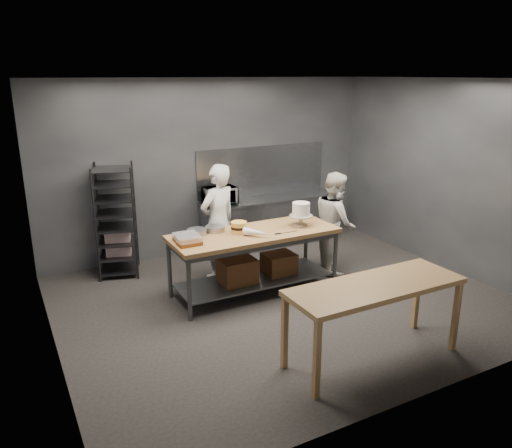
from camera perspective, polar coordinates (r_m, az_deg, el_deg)
The scene contains 16 objects.
ground at distance 7.10m, azimuth 3.29°, elevation -8.71°, with size 6.00×6.00×0.00m, color black.
back_wall at distance 8.78m, azimuth -5.07°, elevation 6.53°, with size 6.00×0.04×3.00m, color #4C4F54.
work_table at distance 7.14m, azimuth -0.14°, elevation -3.56°, with size 2.40×0.90×0.92m.
near_counter at distance 5.56m, azimuth 13.48°, elevation -7.50°, with size 2.00×0.70×0.90m.
back_counter at distance 9.17m, azimuth 1.64°, elevation 0.30°, with size 2.60×0.60×0.90m.
splashback_panel at distance 9.22m, azimuth 0.76°, elevation 6.13°, with size 2.60×0.02×0.90m, color slate.
speed_rack at distance 8.03m, azimuth -15.66°, elevation 0.26°, with size 0.76×0.79×1.75m.
chef_behind at distance 7.61m, azimuth -4.34°, elevation 0.23°, with size 0.65×0.43×1.78m, color silver.
chef_right at distance 8.00m, azimuth 8.99°, elevation 0.21°, with size 0.78×0.61×1.60m, color silver.
microwave at distance 8.58m, azimuth -4.15°, elevation 3.24°, with size 0.54×0.37×0.30m, color black.
frosted_cake_stand at distance 7.28m, azimuth 5.17°, elevation 1.49°, with size 0.34×0.34×0.35m.
layer_cake at distance 6.96m, azimuth -1.97°, elevation -0.38°, with size 0.22×0.22×0.16m.
cake_pans at distance 6.93m, azimuth -6.45°, elevation -0.94°, with size 0.78×0.41×0.07m.
piping_bag at distance 6.79m, azimuth 0.10°, elevation -1.00°, with size 0.12×0.12×0.38m, color white.
offset_spatula at distance 6.97m, azimuth 3.12°, elevation -1.03°, with size 0.36×0.02×0.02m.
pastry_clamshells at distance 6.61m, azimuth -7.86°, elevation -1.70°, with size 0.33×0.40×0.11m.
Camera 1 is at (-3.36, -5.46, 3.06)m, focal length 35.00 mm.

